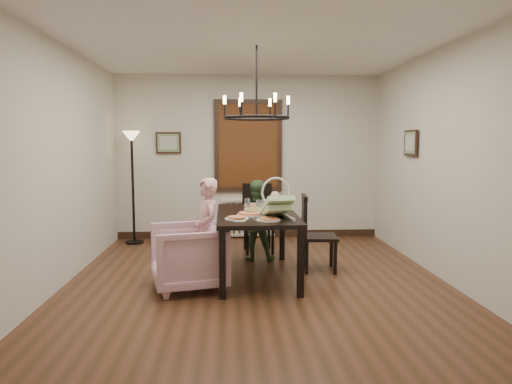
{
  "coord_description": "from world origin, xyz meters",
  "views": [
    {
      "loc": [
        -0.31,
        -5.36,
        1.66
      ],
      "look_at": [
        0.01,
        0.2,
        1.05
      ],
      "focal_mm": 32.0,
      "sensor_mm": 36.0,
      "label": 1
    }
  ],
  "objects": [
    {
      "name": "room_shell",
      "position": [
        0.0,
        0.37,
        1.4
      ],
      "size": [
        4.51,
        5.0,
        2.81
      ],
      "color": "#562F1D",
      "rests_on": "ground"
    },
    {
      "name": "dining_table",
      "position": [
        0.01,
        0.15,
        0.71
      ],
      "size": [
        0.97,
        1.71,
        0.8
      ],
      "rotation": [
        0.0,
        0.0,
        0.01
      ],
      "color": "black",
      "rests_on": "room_shell"
    },
    {
      "name": "chair_far",
      "position": [
        0.11,
        1.42,
        0.52
      ],
      "size": [
        0.48,
        0.48,
        1.04
      ],
      "primitive_type": null,
      "rotation": [
        0.0,
        0.0,
        0.06
      ],
      "color": "black",
      "rests_on": "room_shell"
    },
    {
      "name": "chair_right",
      "position": [
        0.84,
        0.37,
        0.5
      ],
      "size": [
        0.47,
        0.47,
        1.0
      ],
      "primitive_type": null,
      "rotation": [
        0.0,
        0.0,
        1.49
      ],
      "color": "black",
      "rests_on": "room_shell"
    },
    {
      "name": "armchair",
      "position": [
        -0.79,
        -0.25,
        0.37
      ],
      "size": [
        0.98,
        0.96,
        0.74
      ],
      "primitive_type": "imported",
      "rotation": [
        0.0,
        0.0,
        -1.33
      ],
      "color": "#E4AEC3",
      "rests_on": "room_shell"
    },
    {
      "name": "elderly_woman",
      "position": [
        -0.59,
        -0.08,
        0.52
      ],
      "size": [
        0.34,
        0.43,
        1.03
      ],
      "primitive_type": "imported",
      "rotation": [
        0.0,
        0.0,
        -1.28
      ],
      "color": "#DA9A9D",
      "rests_on": "room_shell"
    },
    {
      "name": "seated_man",
      "position": [
        0.04,
        0.96,
        0.47
      ],
      "size": [
        0.49,
        0.4,
        0.94
      ],
      "primitive_type": "imported",
      "rotation": [
        0.0,
        0.0,
        3.04
      ],
      "color": "#3E633B",
      "rests_on": "room_shell"
    },
    {
      "name": "baby_bouncer",
      "position": [
        0.21,
        -0.26,
        0.96
      ],
      "size": [
        0.45,
        0.55,
        0.32
      ],
      "primitive_type": null,
      "rotation": [
        0.0,
        0.0,
        0.19
      ],
      "color": "#CDF0A6",
      "rests_on": "dining_table"
    },
    {
      "name": "salad_bowl",
      "position": [
        -0.02,
        0.08,
        0.83
      ],
      "size": [
        0.29,
        0.29,
        0.07
      ],
      "primitive_type": "imported",
      "color": "white",
      "rests_on": "dining_table"
    },
    {
      "name": "pizza_platter",
      "position": [
        -0.07,
        -0.04,
        0.82
      ],
      "size": [
        0.33,
        0.33,
        0.04
      ],
      "primitive_type": "cylinder",
      "color": "tan",
      "rests_on": "dining_table"
    },
    {
      "name": "drinking_glass",
      "position": [
        0.05,
        0.31,
        0.87
      ],
      "size": [
        0.08,
        0.08,
        0.15
      ],
      "primitive_type": "cylinder",
      "color": "silver",
      "rests_on": "dining_table"
    },
    {
      "name": "window_blinds",
      "position": [
        0.0,
        2.46,
        1.6
      ],
      "size": [
        1.0,
        0.03,
        1.4
      ],
      "primitive_type": "cube",
      "color": "brown",
      "rests_on": "room_shell"
    },
    {
      "name": "radiator",
      "position": [
        0.0,
        2.48,
        0.35
      ],
      "size": [
        0.92,
        0.12,
        0.62
      ],
      "primitive_type": null,
      "color": "silver",
      "rests_on": "room_shell"
    },
    {
      "name": "picture_back",
      "position": [
        -1.35,
        2.47,
        1.65
      ],
      "size": [
        0.42,
        0.03,
        0.36
      ],
      "primitive_type": "cube",
      "color": "black",
      "rests_on": "room_shell"
    },
    {
      "name": "picture_right",
      "position": [
        2.21,
        0.9,
        1.65
      ],
      "size": [
        0.03,
        0.42,
        0.36
      ],
      "primitive_type": "cube",
      "rotation": [
        0.0,
        0.0,
        1.57
      ],
      "color": "black",
      "rests_on": "room_shell"
    },
    {
      "name": "floor_lamp",
      "position": [
        -1.9,
        2.15,
        0.9
      ],
      "size": [
        0.3,
        0.3,
        1.8
      ],
      "primitive_type": null,
      "color": "black",
      "rests_on": "room_shell"
    },
    {
      "name": "chandelier",
      "position": [
        0.01,
        0.15,
        1.95
      ],
      "size": [
        0.8,
        0.8,
        0.04
      ],
      "primitive_type": "torus",
      "color": "black",
      "rests_on": "room_shell"
    }
  ]
}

